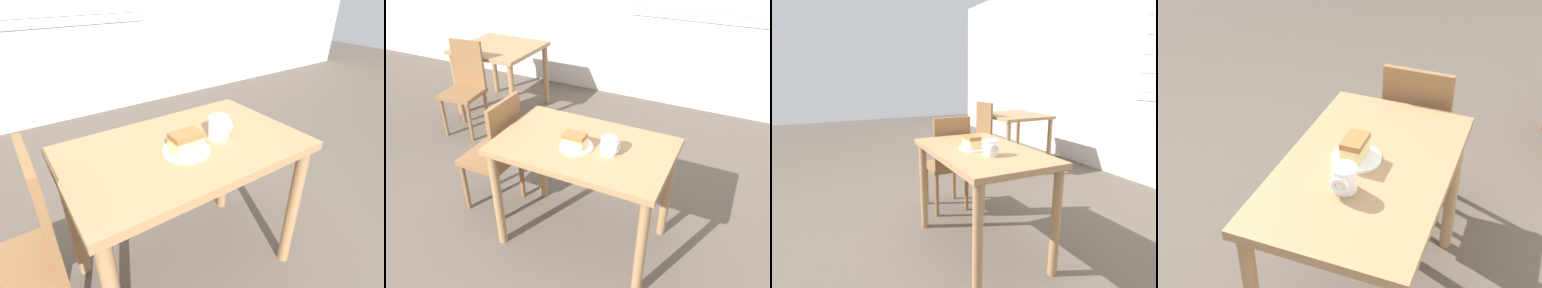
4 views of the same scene
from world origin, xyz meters
The scene contains 6 objects.
ground_plane centered at (0.00, 0.00, 0.00)m, with size 14.00×14.00×0.00m, color brown.
dining_table_near centered at (0.12, 0.60, 0.65)m, with size 1.07×0.66×0.77m.
chair_near_window centered at (-0.59, 0.63, 0.49)m, with size 0.36×0.36×0.92m.
plate centered at (0.10, 0.54, 0.78)m, with size 0.20×0.20×0.01m.
cake_slice centered at (0.09, 0.53, 0.83)m, with size 0.13×0.09×0.08m.
coffee_mug centered at (0.30, 0.57, 0.83)m, with size 0.10×0.10×0.10m.
Camera 4 is at (1.74, 1.16, 2.03)m, focal length 50.00 mm.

